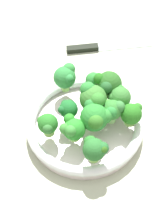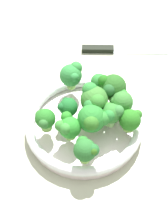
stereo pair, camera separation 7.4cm
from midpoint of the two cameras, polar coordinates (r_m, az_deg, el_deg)
The scene contains 15 objects.
ground_plane at distance 79.12cm, azimuth -2.25°, elevation -5.84°, with size 130.00×130.00×2.50cm, color #A8B297.
bowl at distance 78.18cm, azimuth -2.71°, elevation -2.45°, with size 28.59×28.59×4.19cm.
broccoli_floret_0 at distance 70.88cm, azimuth -5.16°, elevation -3.22°, with size 5.79×5.34×5.99cm.
broccoli_floret_1 at distance 72.32cm, azimuth -9.58°, elevation -2.42°, with size 4.79×5.24×5.99cm.
broccoli_floret_2 at distance 74.41cm, azimuth -5.82°, elevation 0.39°, with size 4.59×4.66×5.72cm.
broccoli_floret_3 at distance 73.06cm, azimuth 2.10°, elevation 0.19°, with size 5.25×5.19×6.49cm.
broccoli_floret_4 at distance 74.21cm, azimuth -1.43°, elevation 2.32°, with size 6.79×6.76×8.19cm.
broccoli_floret_5 at distance 71.44cm, azimuth -1.11°, elevation -1.02°, with size 7.35×8.06×7.46cm.
broccoli_floret_6 at distance 79.95cm, azimuth -6.05°, elevation 6.13°, with size 5.56×5.84×7.23cm.
broccoli_floret_7 at distance 79.61cm, azimuth -0.97°, elevation 5.48°, with size 4.30×4.07×5.96cm.
broccoli_floret_8 at distance 73.84cm, azimuth 5.55°, elevation -0.47°, with size 5.10×5.05×5.81cm.
broccoli_floret_9 at distance 77.83cm, azimuth 1.47°, elevation 4.79°, with size 6.97×6.98×7.42cm.
broccoli_floret_10 at distance 67.46cm, azimuth -1.33°, elevation -6.77°, with size 5.53×5.45×6.31cm.
broccoli_floret_11 at distance 76.40cm, azimuth 3.38°, elevation 2.45°, with size 5.60×5.52×6.16cm.
knife at distance 99.73cm, azimuth 0.23°, elevation 11.30°, with size 26.63×6.73×1.50cm.
Camera 1 is at (0.17, -42.19, 65.80)cm, focal length 51.44 mm.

